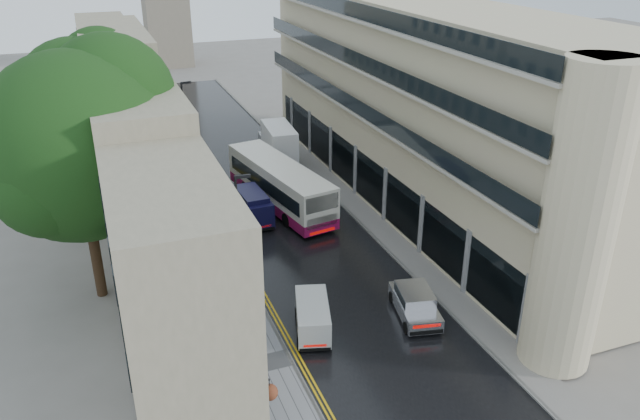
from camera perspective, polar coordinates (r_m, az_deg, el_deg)
road at (r=45.10m, az=-3.89°, el=0.10°), size 9.00×85.00×0.02m
left_sidewalk at (r=43.93m, az=-11.19°, el=-0.96°), size 2.70×85.00×0.12m
right_sidewalk at (r=46.77m, az=2.44°, el=1.13°), size 1.80×85.00×0.12m
old_shop_row at (r=43.81m, az=-17.08°, el=6.70°), size 4.50×56.00×12.00m
modern_block at (r=45.31m, az=9.15°, el=9.37°), size 8.00×40.00×14.00m
tree_near at (r=33.97m, az=-20.87°, el=2.75°), size 10.56×10.56×13.89m
tree_far at (r=46.57m, az=-20.82°, el=7.50°), size 9.24×9.24×12.46m
cream_bus at (r=41.67m, az=-3.10°, el=0.44°), size 4.74×12.14×3.23m
white_lorry at (r=51.03m, az=-4.56°, el=5.28°), size 2.68×7.15×3.67m
silver_hatchback at (r=31.78m, az=7.99°, el=-9.90°), size 2.60×4.37×1.53m
white_van at (r=30.46m, az=-1.91°, el=-11.19°), size 2.56×3.98×1.67m
navy_van at (r=41.42m, az=-6.74°, el=-0.55°), size 2.10×4.67×2.33m
pedestrian at (r=41.43m, az=-11.39°, el=-1.20°), size 0.70×0.55×1.70m
lamp_post_near at (r=32.69m, az=-7.41°, el=-2.82°), size 0.82×0.24×7.20m
lamp_post_far at (r=51.54m, az=-12.21°, el=7.30°), size 0.85×0.29×7.41m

